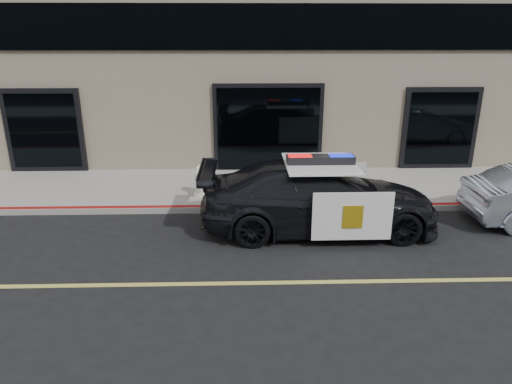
{
  "coord_description": "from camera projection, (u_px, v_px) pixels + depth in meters",
  "views": [
    {
      "loc": [
        -1.78,
        -7.31,
        4.3
      ],
      "look_at": [
        -1.52,
        2.2,
        1.0
      ],
      "focal_mm": 32.0,
      "sensor_mm": 36.0,
      "label": 1
    }
  ],
  "objects": [
    {
      "name": "sidewalk_n",
      "position": [
        305.0,
        187.0,
        13.29
      ],
      "size": [
        60.0,
        3.5,
        0.15
      ],
      "primitive_type": "cube",
      "color": "gray",
      "rests_on": "ground"
    },
    {
      "name": "police_car",
      "position": [
        319.0,
        197.0,
        10.39
      ],
      "size": [
        2.47,
        5.4,
        1.76
      ],
      "color": "black",
      "rests_on": "ground"
    },
    {
      "name": "fire_hydrant",
      "position": [
        200.0,
        182.0,
        12.22
      ],
      "size": [
        0.4,
        0.55,
        0.87
      ],
      "color": "white",
      "rests_on": "sidewalk_n"
    },
    {
      "name": "ground",
      "position": [
        342.0,
        282.0,
        8.36
      ],
      "size": [
        120.0,
        120.0,
        0.0
      ],
      "primitive_type": "plane",
      "color": "black",
      "rests_on": "ground"
    }
  ]
}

